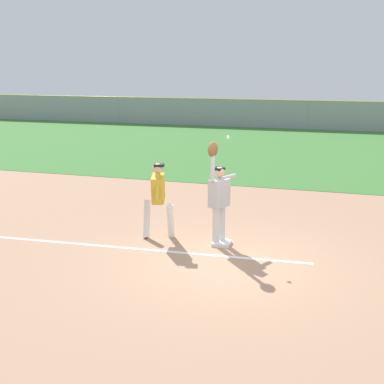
# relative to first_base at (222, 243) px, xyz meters

# --- Properties ---
(ground_plane) EXTENTS (70.59, 70.59, 0.00)m
(ground_plane) POSITION_rel_first_base_xyz_m (0.34, -1.05, -0.04)
(ground_plane) COLOR tan
(outfield_grass) EXTENTS (50.20, 15.96, 0.01)m
(outfield_grass) POSITION_rel_first_base_xyz_m (0.34, 13.51, -0.04)
(outfield_grass) COLOR #3D7533
(outfield_grass) RESTS_ON ground_plane
(chalk_foul_line) EXTENTS (11.99, 0.78, 0.01)m
(chalk_foul_line) POSITION_rel_first_base_xyz_m (-4.00, -0.90, -0.04)
(chalk_foul_line) COLOR white
(chalk_foul_line) RESTS_ON ground_plane
(first_base) EXTENTS (0.38, 0.38, 0.08)m
(first_base) POSITION_rel_first_base_xyz_m (0.00, 0.00, 0.00)
(first_base) COLOR white
(first_base) RESTS_ON ground_plane
(fielder) EXTENTS (0.51, 0.84, 2.28)m
(fielder) POSITION_rel_first_base_xyz_m (-0.09, 0.02, 1.08)
(fielder) COLOR silver
(fielder) RESTS_ON ground_plane
(runner) EXTENTS (0.83, 0.84, 1.72)m
(runner) POSITION_rel_first_base_xyz_m (-1.47, 0.05, 0.96)
(runner) COLOR white
(runner) RESTS_ON ground_plane
(baseball) EXTENTS (0.07, 0.07, 0.07)m
(baseball) POSITION_rel_first_base_xyz_m (0.03, 0.36, 2.27)
(baseball) COLOR white
(outfield_fence) EXTENTS (50.28, 0.08, 1.77)m
(outfield_fence) POSITION_rel_first_base_xyz_m (0.34, 21.49, 0.84)
(outfield_fence) COLOR #93999E
(outfield_fence) RESTS_ON ground_plane
(parked_car_tan) EXTENTS (4.48, 2.28, 1.25)m
(parked_car_tan) POSITION_rel_first_base_xyz_m (-5.70, 24.37, 0.63)
(parked_car_tan) COLOR tan
(parked_car_tan) RESTS_ON ground_plane
(parked_car_blue) EXTENTS (4.59, 2.52, 1.25)m
(parked_car_blue) POSITION_rel_first_base_xyz_m (-0.23, 24.11, 0.63)
(parked_car_blue) COLOR #23389E
(parked_car_blue) RESTS_ON ground_plane
(parked_car_silver) EXTENTS (4.48, 2.28, 1.25)m
(parked_car_silver) POSITION_rel_first_base_xyz_m (4.47, 23.83, 0.63)
(parked_car_silver) COLOR #B7B7BC
(parked_car_silver) RESTS_ON ground_plane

